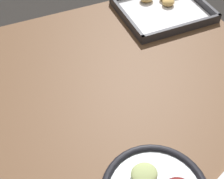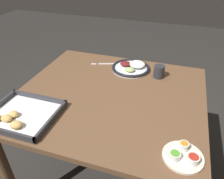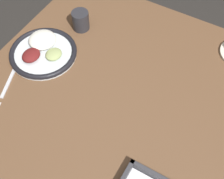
{
  "view_description": "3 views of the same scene",
  "coord_description": "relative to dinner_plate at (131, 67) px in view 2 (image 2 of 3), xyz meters",
  "views": [
    {
      "loc": [
        -0.26,
        -0.56,
        1.45
      ],
      "look_at": [
        -0.01,
        0.0,
        0.77
      ],
      "focal_mm": 50.0,
      "sensor_mm": 36.0,
      "label": 1
    },
    {
      "loc": [
        -0.33,
        0.98,
        1.45
      ],
      "look_at": [
        -0.01,
        0.0,
        0.77
      ],
      "focal_mm": 35.0,
      "sensor_mm": 36.0,
      "label": 2
    },
    {
      "loc": [
        0.52,
        0.3,
        1.65
      ],
      "look_at": [
        -0.01,
        0.0,
        0.77
      ],
      "focal_mm": 50.0,
      "sensor_mm": 36.0,
      "label": 3
    }
  ],
  "objects": [
    {
      "name": "ground_plane",
      "position": [
        0.05,
        0.32,
        -0.75
      ],
      "size": [
        8.0,
        8.0,
        0.0
      ],
      "primitive_type": "plane",
      "color": "#282623"
    },
    {
      "name": "dining_table",
      "position": [
        0.05,
        0.32,
        -0.12
      ],
      "size": [
        1.05,
        0.96,
        0.74
      ],
      "color": "brown",
      "rests_on": "ground_plane"
    },
    {
      "name": "dinner_plate",
      "position": [
        0.0,
        0.0,
        0.0
      ],
      "size": [
        0.26,
        0.26,
        0.05
      ],
      "color": "silver",
      "rests_on": "dining_table"
    },
    {
      "name": "fork",
      "position": [
        0.18,
        -0.02,
        -0.01
      ],
      "size": [
        0.2,
        0.08,
        0.0
      ],
      "rotation": [
        0.0,
        0.0,
        0.34
      ],
      "color": "silver",
      "rests_on": "dining_table"
    },
    {
      "name": "saucer_plate",
      "position": [
        -0.38,
        0.67,
        0.0
      ],
      "size": [
        0.16,
        0.16,
        0.04
      ],
      "color": "beige",
      "rests_on": "dining_table"
    },
    {
      "name": "baking_tray",
      "position": [
        0.4,
        0.66,
        -0.0
      ],
      "size": [
        0.33,
        0.29,
        0.04
      ],
      "color": "#333338",
      "rests_on": "dining_table"
    },
    {
      "name": "drinking_cup",
      "position": [
        -0.19,
        0.05,
        0.03
      ],
      "size": [
        0.07,
        0.07,
        0.08
      ],
      "color": "#28282D",
      "rests_on": "dining_table"
    }
  ]
}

